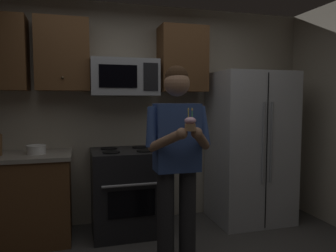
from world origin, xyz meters
TOP-DOWN VIEW (x-y plane):
  - wall_back at (0.00, 1.75)m, footprint 4.40×0.10m
  - oven_range at (-0.15, 1.36)m, footprint 0.76×0.70m
  - microwave at (-0.15, 1.48)m, footprint 0.74×0.41m
  - refrigerator at (1.35, 1.32)m, footprint 0.90×0.75m
  - cabinet_row_upper at (-0.72, 1.53)m, footprint 2.78×0.36m
  - bowl_large_white at (-1.08, 1.37)m, footprint 0.20×0.20m
  - person at (0.16, 0.47)m, footprint 0.60×0.48m
  - cupcake at (0.16, 0.14)m, footprint 0.09×0.09m

SIDE VIEW (x-z plane):
  - oven_range at x=-0.15m, z-range 0.00..0.93m
  - refrigerator at x=1.35m, z-range 0.00..1.80m
  - bowl_large_white at x=-1.08m, z-range 0.92..1.01m
  - person at x=0.16m, z-range 0.11..1.88m
  - cupcake at x=0.16m, z-range 1.21..1.38m
  - wall_back at x=0.00m, z-range 0.00..2.60m
  - microwave at x=-0.15m, z-range 1.52..1.92m
  - cabinet_row_upper at x=-0.72m, z-range 1.57..2.33m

